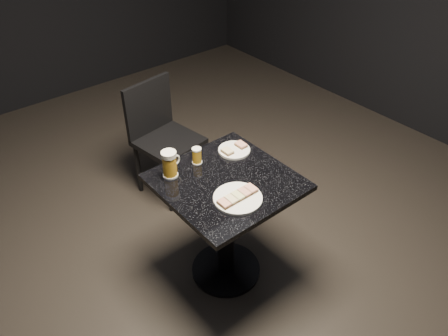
# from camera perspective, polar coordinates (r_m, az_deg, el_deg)

# --- Properties ---
(floor) EXTENTS (6.00, 6.00, 0.00)m
(floor) POSITION_cam_1_polar(r_m,az_deg,el_deg) (2.91, 0.26, -13.17)
(floor) COLOR black
(floor) RESTS_ON ground
(plate_large) EXTENTS (0.26, 0.26, 0.01)m
(plate_large) POSITION_cam_1_polar(r_m,az_deg,el_deg) (2.26, 1.81, -3.98)
(plate_large) COLOR white
(plate_large) RESTS_ON table
(plate_small) EXTENTS (0.19, 0.19, 0.01)m
(plate_small) POSITION_cam_1_polar(r_m,az_deg,el_deg) (2.60, 1.34, 2.34)
(plate_small) COLOR white
(plate_small) RESTS_ON table
(table) EXTENTS (0.70, 0.70, 0.75)m
(table) POSITION_cam_1_polar(r_m,az_deg,el_deg) (2.54, 0.29, -5.83)
(table) COLOR black
(table) RESTS_ON floor
(beer_mug) EXTENTS (0.12, 0.09, 0.16)m
(beer_mug) POSITION_cam_1_polar(r_m,az_deg,el_deg) (2.39, -7.09, 0.56)
(beer_mug) COLOR silver
(beer_mug) RESTS_ON table
(beer_tumbler) EXTENTS (0.06, 0.06, 0.10)m
(beer_tumbler) POSITION_cam_1_polar(r_m,az_deg,el_deg) (2.49, -3.57, 1.62)
(beer_tumbler) COLOR white
(beer_tumbler) RESTS_ON table
(chair) EXTENTS (0.48, 0.48, 0.88)m
(chair) POSITION_cam_1_polar(r_m,az_deg,el_deg) (3.28, -8.16, 4.58)
(chair) COLOR black
(chair) RESTS_ON floor
(canapes_on_plate_large) EXTENTS (0.23, 0.07, 0.02)m
(canapes_on_plate_large) POSITION_cam_1_polar(r_m,az_deg,el_deg) (2.25, 1.81, -3.66)
(canapes_on_plate_large) COLOR #4C3521
(canapes_on_plate_large) RESTS_ON plate_large
(canapes_on_plate_small) EXTENTS (0.16, 0.07, 0.02)m
(canapes_on_plate_small) POSITION_cam_1_polar(r_m,az_deg,el_deg) (2.59, 1.35, 2.63)
(canapes_on_plate_small) COLOR #4C3521
(canapes_on_plate_small) RESTS_ON plate_small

